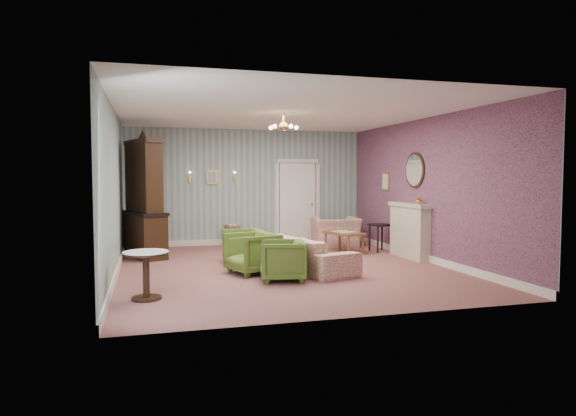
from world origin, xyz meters
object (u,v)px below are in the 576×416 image
object	(u,v)px
sofa_chintz	(307,248)
fireplace	(409,230)
wingback_chair	(336,227)
pedestal_table	(146,275)
dresser	(143,195)
olive_chair_c	(244,245)
coffee_table	(344,242)
olive_chair_b	(252,251)
olive_chair_a	(282,258)
side_table_black	(380,238)

from	to	relation	value
sofa_chintz	fireplace	size ratio (longest dim) A/B	1.52
wingback_chair	pedestal_table	xyz separation A→B (m)	(-4.49, -4.36, -0.13)
fireplace	pedestal_table	size ratio (longest dim) A/B	2.04
dresser	pedestal_table	world-z (taller)	dresser
olive_chair_c	coffee_table	size ratio (longest dim) A/B	0.80
dresser	coffee_table	xyz separation A→B (m)	(4.34, -0.67, -1.09)
olive_chair_b	pedestal_table	distance (m)	2.33
olive_chair_b	dresser	xyz separation A→B (m)	(-1.88, 2.49, 0.93)
olive_chair_a	pedestal_table	bearing A→B (deg)	-59.52
olive_chair_a	olive_chair_c	bearing A→B (deg)	-158.43
fireplace	pedestal_table	xyz separation A→B (m)	(-5.35, -2.28, -0.24)
fireplace	side_table_black	bearing A→B (deg)	102.28
sofa_chintz	pedestal_table	size ratio (longest dim) A/B	3.11
olive_chair_c	olive_chair_b	bearing A→B (deg)	-5.67
wingback_chair	olive_chair_b	bearing A→B (deg)	52.60
olive_chair_a	side_table_black	size ratio (longest dim) A/B	1.16
olive_chair_a	olive_chair_c	size ratio (longest dim) A/B	0.99
dresser	side_table_black	distance (m)	5.35
fireplace	coffee_table	xyz separation A→B (m)	(-1.07, 1.01, -0.34)
wingback_chair	dresser	bearing A→B (deg)	10.46
olive_chair_a	wingback_chair	world-z (taller)	wingback_chair
sofa_chintz	side_table_black	world-z (taller)	sofa_chintz
dresser	side_table_black	bearing A→B (deg)	-27.61
side_table_black	coffee_table	bearing A→B (deg)	177.09
olive_chair_b	olive_chair_a	bearing A→B (deg)	5.95
sofa_chintz	pedestal_table	world-z (taller)	sofa_chintz
wingback_chair	side_table_black	world-z (taller)	wingback_chair
olive_chair_c	dresser	xyz separation A→B (m)	(-1.92, 1.42, 0.96)
olive_chair_c	sofa_chintz	size ratio (longest dim) A/B	0.35
olive_chair_a	sofa_chintz	size ratio (longest dim) A/B	0.35
olive_chair_b	coffee_table	bearing A→B (deg)	106.79
olive_chair_b	olive_chair_c	distance (m)	1.07
olive_chair_a	olive_chair_b	world-z (taller)	olive_chair_b
olive_chair_b	fireplace	bearing A→B (deg)	83.24
olive_chair_c	coffee_table	distance (m)	2.54
wingback_chair	side_table_black	xyz separation A→B (m)	(0.65, -1.12, -0.16)
side_table_black	pedestal_table	size ratio (longest dim) A/B	0.93
olive_chair_c	pedestal_table	distance (m)	3.14
wingback_chair	fireplace	world-z (taller)	fireplace
sofa_chintz	side_table_black	size ratio (longest dim) A/B	3.34
wingback_chair	dresser	distance (m)	4.65
olive_chair_a	coffee_table	bearing A→B (deg)	152.17
olive_chair_c	coffee_table	world-z (taller)	olive_chair_c
olive_chair_b	pedestal_table	bearing A→B (deg)	-70.45
olive_chair_b	dresser	distance (m)	3.25
coffee_table	side_table_black	distance (m)	0.87
olive_chair_c	sofa_chintz	distance (m)	1.44
dresser	olive_chair_c	bearing A→B (deg)	-56.34
olive_chair_c	wingback_chair	xyz separation A→B (m)	(2.63, 1.82, 0.10)
olive_chair_a	coffee_table	size ratio (longest dim) A/B	0.79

